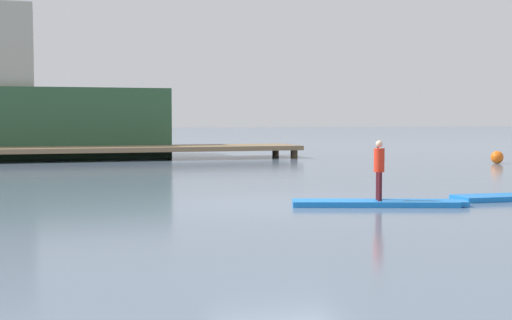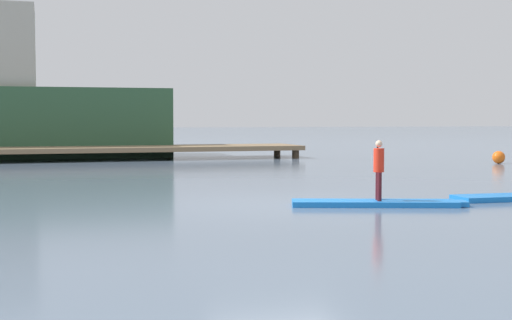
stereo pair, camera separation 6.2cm
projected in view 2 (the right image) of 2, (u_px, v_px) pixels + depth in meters
The scene contains 5 objects.
ground_plane at pixel (282, 205), 13.45m from camera, with size 240.00×240.00×0.00m, color slate.
paddleboard_near at pixel (378, 203), 13.21m from camera, with size 3.12×1.55×0.10m.
paddler_child_solo at pixel (379, 167), 13.18m from camera, with size 0.24×0.37×1.08m.
floating_dock at pixel (133, 149), 28.43m from camera, with size 13.17×2.83×0.50m.
mooring_buoy_near at pixel (499, 157), 25.72m from camera, with size 0.44×0.44×0.44m, color orange.
Camera 2 is at (-4.49, -12.61, 1.57)m, focal length 51.65 mm.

